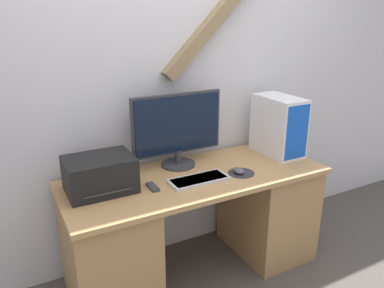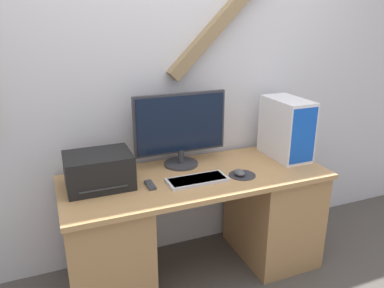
% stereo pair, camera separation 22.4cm
% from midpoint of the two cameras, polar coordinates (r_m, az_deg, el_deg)
% --- Properties ---
extents(wall_back, '(6.40, 0.13, 2.70)m').
position_cam_midpoint_polar(wall_back, '(2.49, -0.36, 12.31)').
color(wall_back, silver).
rests_on(wall_back, ground_plane).
extents(desk, '(1.65, 0.65, 0.71)m').
position_cam_midpoint_polar(desk, '(2.49, 3.27, -12.05)').
color(desk, tan).
rests_on(desk, ground_plane).
extents(monitor, '(0.61, 0.22, 0.48)m').
position_cam_midpoint_polar(monitor, '(2.39, 0.91, 2.56)').
color(monitor, '#333338').
rests_on(monitor, desk).
extents(keyboard, '(0.36, 0.15, 0.02)m').
position_cam_midpoint_polar(keyboard, '(2.24, 3.68, -5.52)').
color(keyboard, silver).
rests_on(keyboard, desk).
extents(mousepad, '(0.17, 0.17, 0.00)m').
position_cam_midpoint_polar(mousepad, '(2.36, 10.38, -4.74)').
color(mousepad, '#2D2D33').
rests_on(mousepad, desk).
extents(mouse, '(0.06, 0.09, 0.04)m').
position_cam_midpoint_polar(mouse, '(2.34, 9.97, -4.38)').
color(mouse, '#4C4C51').
rests_on(mouse, mousepad).
extents(computer_tower, '(0.21, 0.38, 0.41)m').
position_cam_midpoint_polar(computer_tower, '(2.67, 16.55, 2.26)').
color(computer_tower, white).
rests_on(computer_tower, desk).
extents(printer, '(0.37, 0.29, 0.20)m').
position_cam_midpoint_polar(printer, '(2.18, -11.18, -4.03)').
color(printer, black).
rests_on(printer, desk).
extents(remote_control, '(0.04, 0.12, 0.02)m').
position_cam_midpoint_polar(remote_control, '(2.18, -3.47, -6.33)').
color(remote_control, '#38383D').
rests_on(remote_control, desk).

